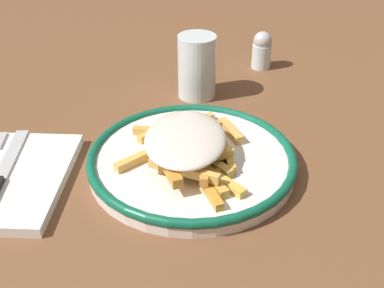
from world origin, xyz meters
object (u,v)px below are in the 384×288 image
at_px(napkin, 4,179).
at_px(water_glass, 196,67).
at_px(salt_shaker, 261,50).
at_px(fries_heap, 189,145).
at_px(plate, 192,160).

relative_size(napkin, water_glass, 1.89).
bearing_deg(water_glass, salt_shaker, 43.54).
bearing_deg(water_glass, fries_heap, -93.23).
xyz_separation_m(napkin, salt_shaker, (0.38, 0.37, 0.03)).
relative_size(water_glass, salt_shaker, 1.50).
bearing_deg(salt_shaker, napkin, -135.66).
xyz_separation_m(fries_heap, water_glass, (0.01, 0.23, 0.01)).
bearing_deg(plate, napkin, -172.21).
distance_m(water_glass, salt_shaker, 0.17).
bearing_deg(fries_heap, napkin, -173.66).
distance_m(napkin, salt_shaker, 0.53).
bearing_deg(napkin, fries_heap, 6.34).
xyz_separation_m(plate, napkin, (-0.25, -0.03, -0.01)).
bearing_deg(salt_shaker, fries_heap, -111.86).
xyz_separation_m(plate, water_glass, (0.01, 0.22, 0.04)).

